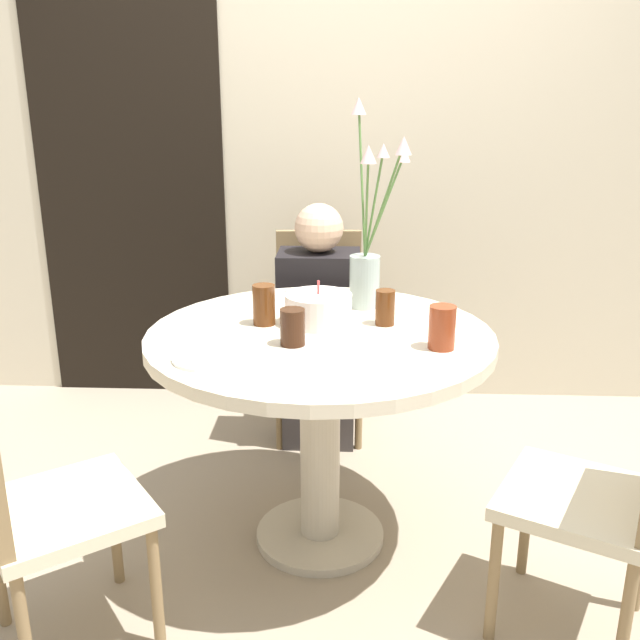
{
  "coord_description": "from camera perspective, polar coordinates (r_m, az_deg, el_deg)",
  "views": [
    {
      "loc": [
        0.09,
        -2.13,
        1.48
      ],
      "look_at": [
        0.0,
        0.0,
        0.8
      ],
      "focal_mm": 40.0,
      "sensor_mm": 36.0,
      "label": 1
    }
  ],
  "objects": [
    {
      "name": "person_guest",
      "position": [
        3.04,
        -0.08,
        -1.17
      ],
      "size": [
        0.34,
        0.24,
        1.05
      ],
      "color": "#383333",
      "rests_on": "ground_plane"
    },
    {
      "name": "doorway_panel",
      "position": [
        3.58,
        -14.88,
        9.93
      ],
      "size": [
        0.9,
        0.01,
        2.05
      ],
      "color": "black",
      "rests_on": "ground_plane"
    },
    {
      "name": "flower_vase",
      "position": [
        2.46,
        3.91,
        5.87
      ],
      "size": [
        0.2,
        0.26,
        0.71
      ],
      "color": "#9EB2AD",
      "rests_on": "dining_table"
    },
    {
      "name": "chair_right_flank",
      "position": [
        2.04,
        -22.1,
        -12.5
      ],
      "size": [
        0.56,
        0.56,
        0.89
      ],
      "rotation": [
        0.0,
        0.0,
        2.21
      ],
      "color": "beige",
      "rests_on": "ground_plane"
    },
    {
      "name": "drink_glass_2",
      "position": [
        2.31,
        -4.51,
        1.23
      ],
      "size": [
        0.07,
        0.07,
        0.13
      ],
      "color": "#51280F",
      "rests_on": "dining_table"
    },
    {
      "name": "birthday_cake",
      "position": [
        2.32,
        -0.13,
        0.9
      ],
      "size": [
        0.22,
        0.22,
        0.15
      ],
      "color": "white",
      "rests_on": "dining_table"
    },
    {
      "name": "drink_glass_3",
      "position": [
        2.31,
        5.23,
        1.0
      ],
      "size": [
        0.06,
        0.06,
        0.12
      ],
      "color": "#51280F",
      "rests_on": "dining_table"
    },
    {
      "name": "drink_glass_0",
      "position": [
        2.12,
        -2.21,
        -0.57
      ],
      "size": [
        0.08,
        0.08,
        0.11
      ],
      "color": "#33190C",
      "rests_on": "dining_table"
    },
    {
      "name": "side_plate",
      "position": [
        2.05,
        -8.84,
        -2.98
      ],
      "size": [
        0.21,
        0.21,
        0.01
      ],
      "color": "white",
      "rests_on": "dining_table"
    },
    {
      "name": "chair_left_flank",
      "position": [
        2.09,
        22.43,
        -11.72
      ],
      "size": [
        0.54,
        0.54,
        0.89
      ],
      "rotation": [
        0.0,
        0.0,
        4.23
      ],
      "color": "beige",
      "rests_on": "ground_plane"
    },
    {
      "name": "dining_table",
      "position": [
        2.3,
        0.0,
        -4.5
      ],
      "size": [
        1.1,
        1.1,
        0.76
      ],
      "color": "beige",
      "rests_on": "ground_plane"
    },
    {
      "name": "wall_back",
      "position": [
        3.43,
        1.0,
        14.79
      ],
      "size": [
        8.0,
        0.05,
        2.6
      ],
      "color": "beige",
      "rests_on": "ground_plane"
    },
    {
      "name": "ground_plane",
      "position": [
        2.59,
        0.0,
        -17.02
      ],
      "size": [
        16.0,
        16.0,
        0.0
      ],
      "primitive_type": "plane",
      "color": "gray"
    },
    {
      "name": "drink_glass_1",
      "position": [
        2.12,
        9.73,
        -0.59
      ],
      "size": [
        0.08,
        0.08,
        0.13
      ],
      "color": "maroon",
      "rests_on": "dining_table"
    },
    {
      "name": "chair_far_back",
      "position": [
        3.19,
        -0.09,
        -0.15
      ],
      "size": [
        0.42,
        0.42,
        0.89
      ],
      "rotation": [
        0.0,
        0.0,
        0.05
      ],
      "color": "beige",
      "rests_on": "ground_plane"
    }
  ]
}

